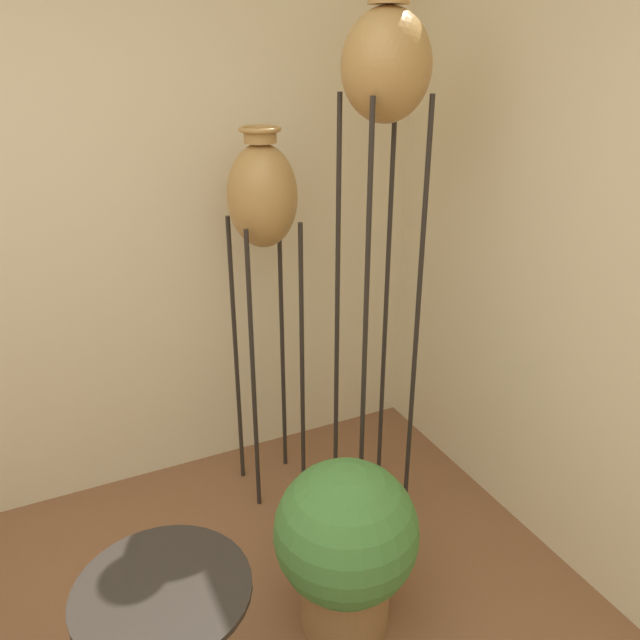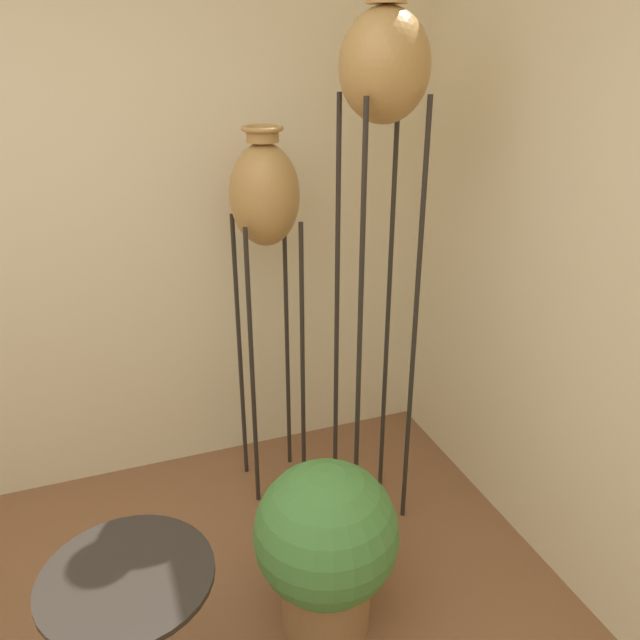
{
  "view_description": "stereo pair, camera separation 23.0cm",
  "coord_description": "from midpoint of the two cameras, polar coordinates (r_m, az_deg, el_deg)",
  "views": [
    {
      "loc": [
        0.22,
        -0.71,
        1.98
      ],
      "look_at": [
        1.28,
        1.5,
        0.91
      ],
      "focal_mm": 35.0,
      "sensor_mm": 36.0,
      "label": 1
    },
    {
      "loc": [
        0.43,
        -0.8,
        1.98
      ],
      "look_at": [
        1.28,
        1.5,
        0.91
      ],
      "focal_mm": 35.0,
      "sensor_mm": 36.0,
      "label": 2
    }
  ],
  "objects": [
    {
      "name": "vase_stand_tall",
      "position": [
        2.38,
        8.83,
        20.7
      ],
      "size": [
        0.32,
        0.32,
        2.21
      ],
      "color": "#28231E",
      "rests_on": "ground_plane"
    },
    {
      "name": "potted_plant",
      "position": [
        2.34,
        3.55,
        -19.85
      ],
      "size": [
        0.51,
        0.51,
        0.68
      ],
      "color": "olive",
      "rests_on": "ground_plane"
    },
    {
      "name": "vase_stand_medium",
      "position": [
        2.6,
        -2.51,
        10.56
      ],
      "size": [
        0.29,
        0.29,
        1.7
      ],
      "color": "#28231E",
      "rests_on": "ground_plane"
    },
    {
      "name": "side_table",
      "position": [
        2.03,
        -13.31,
        -25.27
      ],
      "size": [
        0.49,
        0.49,
        0.64
      ],
      "color": "#28231E",
      "rests_on": "ground_plane"
    }
  ]
}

